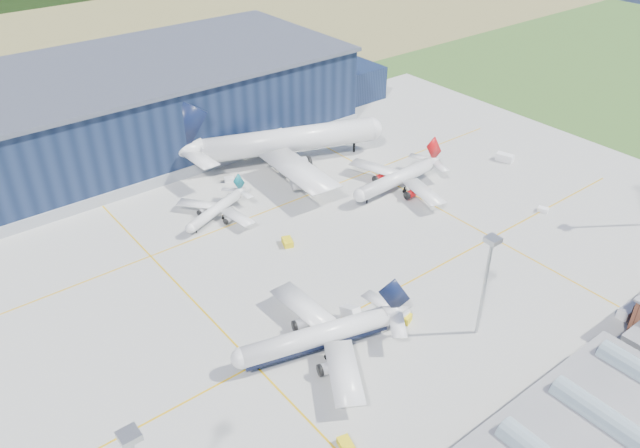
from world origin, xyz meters
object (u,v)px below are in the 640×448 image
(gse_van_b, at_px, (505,158))
(car_a, at_px, (636,319))
(gse_van_c, at_px, (628,311))
(airstair, at_px, (351,318))
(airliner_navy, at_px, (316,328))
(gse_tug_c, at_px, (288,242))
(gse_tug_b, at_px, (346,445))
(car_b, at_px, (511,417))
(hangar, at_px, (159,104))
(gse_cart_a, at_px, (543,210))
(airliner_regional, at_px, (214,206))
(gse_cart_b, at_px, (229,180))
(airliner_widebody, at_px, (288,128))
(gse_van_a, at_px, (399,318))
(light_mast_center, at_px, (487,271))
(airliner_red, at_px, (396,173))
(gse_tug_a, at_px, (401,317))

(gse_van_b, xyz_separation_m, car_a, (-38.18, -62.75, -0.62))
(gse_van_c, relative_size, airstair, 0.96)
(airliner_navy, xyz_separation_m, gse_tug_c, (17.02, 33.22, -5.39))
(gse_tug_b, distance_m, car_b, 29.14)
(hangar, distance_m, gse_cart_a, 120.37)
(gse_van_b, height_order, car_b, gse_van_b)
(airliner_regional, bearing_deg, car_b, 72.31)
(hangar, height_order, car_b, hangar)
(gse_cart_b, bearing_deg, airliner_widebody, -68.25)
(gse_van_b, xyz_separation_m, gse_tug_c, (-78.24, 4.09, -0.40))
(gse_tug_b, relative_size, gse_cart_a, 1.15)
(airliner_navy, height_order, gse_cart_b, airliner_navy)
(gse_van_a, xyz_separation_m, gse_van_c, (38.84, -27.85, 0.08))
(gse_tug_b, height_order, gse_van_a, gse_van_a)
(gse_van_c, bearing_deg, hangar, 15.90)
(airliner_regional, xyz_separation_m, gse_tug_c, (7.73, -21.16, -3.26))
(light_mast_center, relative_size, gse_van_c, 4.73)
(light_mast_center, bearing_deg, gse_tug_c, 103.41)
(hangar, distance_m, airstair, 108.27)
(airliner_navy, height_order, airliner_regional, airliner_navy)
(gse_van_b, bearing_deg, gse_cart_a, -138.17)
(hangar, height_order, gse_van_a, hangar)
(gse_tug_c, xyz_separation_m, car_b, (-0.82, -66.84, -0.12))
(gse_van_a, bearing_deg, airstair, 44.84)
(airliner_red, relative_size, gse_tug_c, 9.87)
(gse_cart_b, height_order, car_a, gse_cart_b)
(gse_van_b, xyz_separation_m, car_b, (-79.06, -62.75, -0.52))
(hangar, height_order, gse_van_c, hangar)
(airliner_red, xyz_separation_m, car_a, (0.83, -70.00, -5.18))
(car_a, bearing_deg, gse_tug_a, 47.15)
(gse_tug_b, distance_m, car_a, 68.17)
(car_a, bearing_deg, gse_tug_c, 26.60)
(airliner_regional, bearing_deg, gse_tug_b, 53.51)
(light_mast_center, distance_m, airliner_navy, 33.93)
(airliner_red, distance_m, gse_van_b, 39.94)
(gse_tug_a, bearing_deg, gse_van_c, -59.15)
(light_mast_center, xyz_separation_m, gse_van_c, (28.69, -16.00, -14.26))
(light_mast_center, distance_m, gse_van_b, 81.49)
(airliner_regional, xyz_separation_m, gse_cart_a, (69.88, -50.26, -3.46))
(airliner_widebody, relative_size, gse_cart_b, 23.92)
(gse_tug_a, distance_m, gse_van_b, 82.67)
(gse_cart_a, bearing_deg, light_mast_center, 179.65)
(gse_tug_b, bearing_deg, hangar, 91.10)
(gse_cart_b, bearing_deg, gse_cart_a, -116.53)
(airliner_regional, xyz_separation_m, gse_van_a, (9.23, -58.15, -2.95))
(gse_cart_a, xyz_separation_m, gse_cart_b, (-56.49, 65.62, 0.03))
(gse_tug_a, distance_m, gse_van_c, 47.24)
(light_mast_center, distance_m, gse_tug_a, 21.09)
(gse_tug_b, xyz_separation_m, gse_cart_b, (32.48, 90.20, -0.06))
(airliner_navy, xyz_separation_m, gse_van_c, (57.36, -31.62, -5.00))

